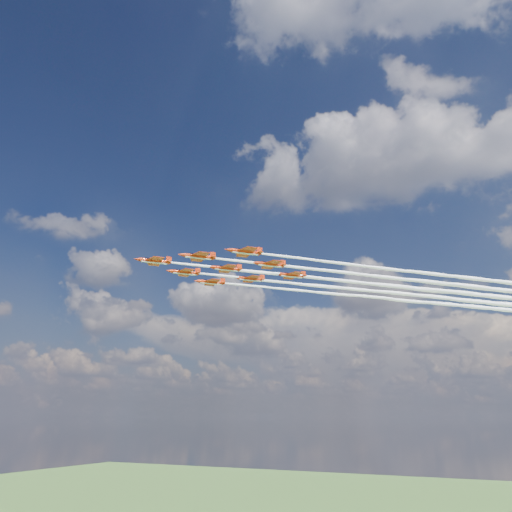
% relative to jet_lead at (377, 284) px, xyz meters
% --- Properties ---
extents(jet_lead, '(99.34, 104.94, 2.43)m').
position_rel_jet_lead_xyz_m(jet_lead, '(0.00, 0.00, 0.00)').
color(jet_lead, red).
extents(jet_row2_port, '(99.34, 104.94, 2.43)m').
position_rel_jet_lead_xyz_m(jet_row2_port, '(12.46, 1.81, 0.00)').
color(jet_row2_port, red).
extents(jet_row2_starb, '(99.34, 104.94, 2.43)m').
position_rel_jet_lead_xyz_m(jet_row2_starb, '(1.11, 12.54, 0.00)').
color(jet_row2_starb, red).
extents(jet_row3_port, '(99.34, 104.94, 2.43)m').
position_rel_jet_lead_xyz_m(jet_row3_port, '(24.92, 3.61, 0.00)').
color(jet_row3_port, red).
extents(jet_row3_centre, '(99.34, 104.94, 2.43)m').
position_rel_jet_lead_xyz_m(jet_row3_centre, '(13.57, 14.35, 0.00)').
color(jet_row3_centre, red).
extents(jet_row3_starb, '(99.34, 104.94, 2.43)m').
position_rel_jet_lead_xyz_m(jet_row3_starb, '(2.22, 25.08, 0.00)').
color(jet_row3_starb, red).
extents(jet_row4_port, '(99.34, 104.94, 2.43)m').
position_rel_jet_lead_xyz_m(jet_row4_port, '(26.03, 16.15, 0.00)').
color(jet_row4_port, red).
extents(jet_row4_starb, '(99.34, 104.94, 2.43)m').
position_rel_jet_lead_xyz_m(jet_row4_starb, '(14.67, 26.89, 0.00)').
color(jet_row4_starb, red).
extents(jet_tail, '(99.34, 104.94, 2.43)m').
position_rel_jet_lead_xyz_m(jet_tail, '(27.13, 28.69, 0.00)').
color(jet_tail, red).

